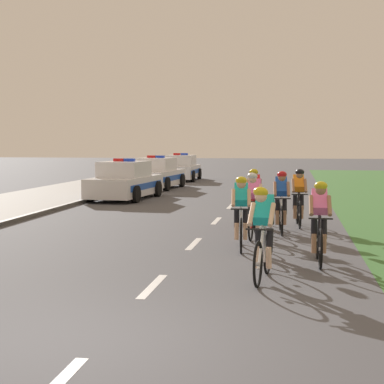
{
  "coord_description": "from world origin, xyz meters",
  "views": [
    {
      "loc": [
        2.1,
        -6.16,
        2.21
      ],
      "look_at": [
        -0.12,
        7.33,
        1.1
      ],
      "focal_mm": 57.25,
      "sensor_mm": 36.0,
      "label": 1
    }
  ],
  "objects_px": {
    "cyclist_second": "(319,221)",
    "cyclist_sixth": "(254,196)",
    "police_car_second": "(156,174)",
    "cyclist_fourth": "(254,204)",
    "cyclist_seventh": "(299,197)",
    "cyclist_fifth": "(281,201)",
    "cyclist_lead": "(263,232)",
    "police_car_third": "(181,169)",
    "cyclist_third": "(241,212)",
    "police_car_nearest": "(125,182)"
  },
  "relations": [
    {
      "from": "cyclist_seventh",
      "to": "police_car_second",
      "type": "relative_size",
      "value": 0.38
    },
    {
      "from": "cyclist_fourth",
      "to": "cyclist_seventh",
      "type": "xyz_separation_m",
      "value": [
        1.05,
        2.16,
        0.0
      ]
    },
    {
      "from": "cyclist_fourth",
      "to": "police_car_nearest",
      "type": "distance_m",
      "value": 10.57
    },
    {
      "from": "cyclist_second",
      "to": "police_car_second",
      "type": "xyz_separation_m",
      "value": [
        -6.94,
        17.45,
        -0.11
      ]
    },
    {
      "from": "cyclist_seventh",
      "to": "police_car_nearest",
      "type": "height_order",
      "value": "police_car_nearest"
    },
    {
      "from": "police_car_second",
      "to": "cyclist_seventh",
      "type": "bearing_deg",
      "value": -61.9
    },
    {
      "from": "cyclist_second",
      "to": "cyclist_fourth",
      "type": "bearing_deg",
      "value": 115.3
    },
    {
      "from": "cyclist_fifth",
      "to": "police_car_second",
      "type": "xyz_separation_m",
      "value": [
        -6.18,
        13.67,
        -0.11
      ]
    },
    {
      "from": "cyclist_lead",
      "to": "cyclist_fifth",
      "type": "relative_size",
      "value": 1.0
    },
    {
      "from": "cyclist_second",
      "to": "cyclist_sixth",
      "type": "distance_m",
      "value": 5.15
    },
    {
      "from": "police_car_nearest",
      "to": "cyclist_sixth",
      "type": "bearing_deg",
      "value": -51.86
    },
    {
      "from": "cyclist_third",
      "to": "cyclist_sixth",
      "type": "xyz_separation_m",
      "value": [
        0.04,
        3.63,
        0.0
      ]
    },
    {
      "from": "cyclist_lead",
      "to": "cyclist_second",
      "type": "bearing_deg",
      "value": 58.17
    },
    {
      "from": "cyclist_third",
      "to": "cyclist_sixth",
      "type": "bearing_deg",
      "value": 89.32
    },
    {
      "from": "cyclist_lead",
      "to": "cyclist_sixth",
      "type": "bearing_deg",
      "value": 94.8
    },
    {
      "from": "cyclist_lead",
      "to": "police_car_nearest",
      "type": "xyz_separation_m",
      "value": [
        -5.99,
        13.4,
        -0.11
      ]
    },
    {
      "from": "cyclist_second",
      "to": "cyclist_seventh",
      "type": "distance_m",
      "value": 5.06
    },
    {
      "from": "cyclist_lead",
      "to": "cyclist_seventh",
      "type": "bearing_deg",
      "value": 84.59
    },
    {
      "from": "police_car_nearest",
      "to": "police_car_second",
      "type": "bearing_deg",
      "value": 90.0
    },
    {
      "from": "police_car_nearest",
      "to": "cyclist_lead",
      "type": "bearing_deg",
      "value": -65.89
    },
    {
      "from": "police_car_second",
      "to": "cyclist_fifth",
      "type": "bearing_deg",
      "value": -65.65
    },
    {
      "from": "cyclist_fourth",
      "to": "police_car_third",
      "type": "height_order",
      "value": "police_car_third"
    },
    {
      "from": "cyclist_second",
      "to": "cyclist_sixth",
      "type": "bearing_deg",
      "value": 106.76
    },
    {
      "from": "cyclist_fifth",
      "to": "police_car_nearest",
      "type": "distance_m",
      "value": 10.19
    },
    {
      "from": "cyclist_third",
      "to": "police_car_third",
      "type": "xyz_separation_m",
      "value": [
        -5.41,
        22.69,
        -0.11
      ]
    },
    {
      "from": "cyclist_fourth",
      "to": "police_car_third",
      "type": "bearing_deg",
      "value": 104.78
    },
    {
      "from": "cyclist_lead",
      "to": "police_car_nearest",
      "type": "height_order",
      "value": "police_car_nearest"
    },
    {
      "from": "cyclist_fourth",
      "to": "police_car_third",
      "type": "xyz_separation_m",
      "value": [
        -5.57,
        21.1,
        -0.11
      ]
    },
    {
      "from": "cyclist_fourth",
      "to": "police_car_second",
      "type": "xyz_separation_m",
      "value": [
        -5.57,
        14.55,
        -0.11
      ]
    },
    {
      "from": "cyclist_fifth",
      "to": "cyclist_seventh",
      "type": "bearing_deg",
      "value": 71.25
    },
    {
      "from": "cyclist_sixth",
      "to": "police_car_third",
      "type": "bearing_deg",
      "value": 105.96
    },
    {
      "from": "cyclist_second",
      "to": "police_car_second",
      "type": "relative_size",
      "value": 0.38
    },
    {
      "from": "police_car_second",
      "to": "police_car_third",
      "type": "distance_m",
      "value": 6.55
    },
    {
      "from": "cyclist_fifth",
      "to": "police_car_third",
      "type": "relative_size",
      "value": 0.39
    },
    {
      "from": "cyclist_fourth",
      "to": "cyclist_fifth",
      "type": "bearing_deg",
      "value": 55.2
    },
    {
      "from": "cyclist_second",
      "to": "cyclist_lead",
      "type": "bearing_deg",
      "value": -121.83
    },
    {
      "from": "cyclist_sixth",
      "to": "cyclist_seventh",
      "type": "height_order",
      "value": "same"
    },
    {
      "from": "police_car_nearest",
      "to": "police_car_third",
      "type": "bearing_deg",
      "value": 89.99
    },
    {
      "from": "police_car_nearest",
      "to": "cyclist_second",
      "type": "bearing_deg",
      "value": -59.71
    },
    {
      "from": "cyclist_lead",
      "to": "police_car_third",
      "type": "xyz_separation_m",
      "value": [
        -5.99,
        25.52,
        -0.11
      ]
    },
    {
      "from": "cyclist_fourth",
      "to": "police_car_third",
      "type": "distance_m",
      "value": 21.83
    },
    {
      "from": "cyclist_second",
      "to": "cyclist_sixth",
      "type": "height_order",
      "value": "same"
    },
    {
      "from": "cyclist_seventh",
      "to": "police_car_nearest",
      "type": "relative_size",
      "value": 0.38
    },
    {
      "from": "cyclist_fifth",
      "to": "cyclist_sixth",
      "type": "height_order",
      "value": "same"
    },
    {
      "from": "cyclist_third",
      "to": "cyclist_fifth",
      "type": "relative_size",
      "value": 1.0
    },
    {
      "from": "cyclist_third",
      "to": "police_car_second",
      "type": "bearing_deg",
      "value": 108.53
    },
    {
      "from": "cyclist_sixth",
      "to": "police_car_nearest",
      "type": "height_order",
      "value": "police_car_nearest"
    },
    {
      "from": "cyclist_sixth",
      "to": "police_car_third",
      "type": "xyz_separation_m",
      "value": [
        -5.45,
        19.07,
        -0.11
      ]
    },
    {
      "from": "cyclist_third",
      "to": "police_car_nearest",
      "type": "xyz_separation_m",
      "value": [
        -5.41,
        10.57,
        -0.11
      ]
    },
    {
      "from": "cyclist_sixth",
      "to": "police_car_third",
      "type": "height_order",
      "value": "police_car_third"
    }
  ]
}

